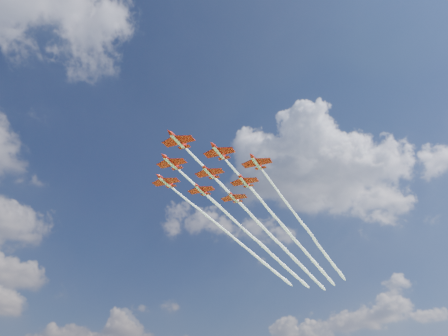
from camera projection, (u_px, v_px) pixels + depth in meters
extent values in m
cylinder|color=red|center=(178.00, 140.00, 117.95)|extent=(7.14, 4.57, 1.04)
cone|color=red|center=(169.00, 131.00, 114.15)|extent=(2.16, 1.83, 1.04)
cone|color=red|center=(185.00, 148.00, 121.52)|extent=(1.70, 1.52, 0.95)
ellipsoid|color=black|center=(174.00, 135.00, 116.63)|extent=(2.14, 1.71, 0.68)
cube|color=red|center=(178.00, 141.00, 118.31)|extent=(6.86, 9.10, 0.13)
cube|color=red|center=(184.00, 147.00, 120.99)|extent=(2.81, 3.63, 0.11)
cube|color=red|center=(185.00, 145.00, 121.55)|extent=(1.39, 0.85, 1.71)
cube|color=silver|center=(178.00, 142.00, 117.72)|extent=(6.63, 4.17, 0.11)
cylinder|color=red|center=(219.00, 152.00, 123.22)|extent=(7.14, 4.57, 1.04)
cone|color=red|center=(212.00, 144.00, 119.42)|extent=(2.16, 1.83, 1.04)
cone|color=red|center=(225.00, 159.00, 126.79)|extent=(1.70, 1.52, 0.95)
ellipsoid|color=black|center=(216.00, 147.00, 121.90)|extent=(2.14, 1.71, 0.68)
cube|color=red|center=(219.00, 153.00, 123.58)|extent=(6.86, 9.10, 0.13)
cube|color=red|center=(224.00, 158.00, 126.26)|extent=(2.81, 3.63, 0.11)
cube|color=red|center=(224.00, 156.00, 126.83)|extent=(1.39, 0.85, 1.71)
cube|color=silver|center=(219.00, 153.00, 122.99)|extent=(6.63, 4.17, 0.11)
cylinder|color=red|center=(171.00, 163.00, 128.63)|extent=(7.14, 4.57, 1.04)
cone|color=red|center=(163.00, 155.00, 124.83)|extent=(2.16, 1.83, 1.04)
cone|color=red|center=(178.00, 169.00, 132.21)|extent=(1.70, 1.52, 0.95)
ellipsoid|color=black|center=(168.00, 158.00, 127.32)|extent=(2.14, 1.71, 0.68)
cube|color=red|center=(172.00, 163.00, 128.99)|extent=(6.86, 9.10, 0.13)
cube|color=red|center=(177.00, 168.00, 131.68)|extent=(2.81, 3.63, 0.11)
cube|color=red|center=(178.00, 166.00, 132.24)|extent=(1.39, 0.85, 1.71)
cube|color=silver|center=(171.00, 164.00, 128.41)|extent=(6.63, 4.17, 0.11)
cylinder|color=red|center=(256.00, 162.00, 128.49)|extent=(7.14, 4.57, 1.04)
cone|color=red|center=(251.00, 155.00, 124.69)|extent=(2.16, 1.83, 1.04)
cone|color=red|center=(261.00, 169.00, 132.07)|extent=(1.70, 1.52, 0.95)
ellipsoid|color=black|center=(254.00, 158.00, 127.18)|extent=(2.14, 1.71, 0.68)
cube|color=red|center=(257.00, 163.00, 128.85)|extent=(6.86, 9.10, 0.13)
cube|color=red|center=(261.00, 168.00, 131.53)|extent=(2.81, 3.63, 0.11)
cube|color=red|center=(261.00, 166.00, 132.10)|extent=(1.39, 0.85, 1.71)
cube|color=silver|center=(257.00, 164.00, 128.26)|extent=(6.63, 4.17, 0.11)
cylinder|color=red|center=(209.00, 172.00, 133.91)|extent=(7.14, 4.57, 1.04)
cone|color=red|center=(202.00, 165.00, 130.10)|extent=(2.16, 1.83, 1.04)
cone|color=red|center=(215.00, 178.00, 137.48)|extent=(1.70, 1.52, 0.95)
ellipsoid|color=black|center=(206.00, 168.00, 132.59)|extent=(2.14, 1.71, 0.68)
cube|color=red|center=(210.00, 173.00, 134.26)|extent=(6.86, 9.10, 0.13)
cube|color=red|center=(214.00, 177.00, 136.95)|extent=(2.81, 3.63, 0.11)
cube|color=red|center=(214.00, 175.00, 137.51)|extent=(1.39, 0.85, 1.71)
cube|color=silver|center=(209.00, 174.00, 133.68)|extent=(6.63, 4.17, 0.11)
cylinder|color=red|center=(165.00, 181.00, 139.32)|extent=(7.14, 4.57, 1.04)
cone|color=red|center=(157.00, 175.00, 135.52)|extent=(2.16, 1.83, 1.04)
cone|color=red|center=(172.00, 187.00, 142.89)|extent=(1.70, 1.52, 0.95)
ellipsoid|color=black|center=(162.00, 178.00, 138.00)|extent=(2.14, 1.71, 0.68)
cube|color=red|center=(166.00, 182.00, 139.68)|extent=(6.86, 9.10, 0.13)
cube|color=red|center=(171.00, 186.00, 142.36)|extent=(2.81, 3.63, 0.11)
cube|color=red|center=(172.00, 184.00, 142.93)|extent=(1.39, 0.85, 1.71)
cube|color=silver|center=(165.00, 183.00, 139.09)|extent=(6.63, 4.17, 0.11)
cylinder|color=red|center=(244.00, 181.00, 139.18)|extent=(7.14, 4.57, 1.04)
cone|color=red|center=(239.00, 175.00, 135.37)|extent=(2.16, 1.83, 1.04)
cone|color=red|center=(249.00, 187.00, 142.75)|extent=(1.70, 1.52, 0.95)
ellipsoid|color=black|center=(242.00, 177.00, 137.86)|extent=(2.14, 1.71, 0.68)
cube|color=red|center=(245.00, 182.00, 139.53)|extent=(6.86, 9.10, 0.13)
cube|color=red|center=(248.00, 186.00, 142.22)|extent=(2.81, 3.63, 0.11)
cube|color=red|center=(249.00, 184.00, 142.78)|extent=(1.39, 0.85, 1.71)
cube|color=silver|center=(244.00, 182.00, 138.95)|extent=(6.63, 4.17, 0.11)
cylinder|color=red|center=(201.00, 190.00, 144.59)|extent=(7.14, 4.57, 1.04)
cone|color=red|center=(194.00, 184.00, 140.79)|extent=(2.16, 1.83, 1.04)
cone|color=red|center=(206.00, 195.00, 148.17)|extent=(1.70, 1.52, 0.95)
ellipsoid|color=black|center=(198.00, 186.00, 143.28)|extent=(2.14, 1.71, 0.68)
cube|color=red|center=(201.00, 190.00, 144.95)|extent=(6.86, 9.10, 0.13)
cube|color=red|center=(206.00, 194.00, 147.63)|extent=(2.81, 3.63, 0.11)
cube|color=red|center=(206.00, 192.00, 148.20)|extent=(1.39, 0.85, 1.71)
cube|color=silver|center=(201.00, 191.00, 144.36)|extent=(6.63, 4.17, 0.11)
cylinder|color=red|center=(234.00, 197.00, 149.86)|extent=(7.14, 4.57, 1.04)
cone|color=red|center=(228.00, 192.00, 146.06)|extent=(2.16, 1.83, 1.04)
cone|color=red|center=(238.00, 202.00, 153.44)|extent=(1.70, 1.52, 0.95)
ellipsoid|color=black|center=(232.00, 194.00, 148.55)|extent=(2.14, 1.71, 0.68)
cube|color=red|center=(234.00, 198.00, 150.22)|extent=(6.86, 9.10, 0.13)
cube|color=red|center=(238.00, 202.00, 152.91)|extent=(2.81, 3.63, 0.11)
cube|color=red|center=(238.00, 200.00, 153.47)|extent=(1.39, 0.85, 1.71)
cube|color=silver|center=(234.00, 199.00, 149.63)|extent=(6.63, 4.17, 0.11)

